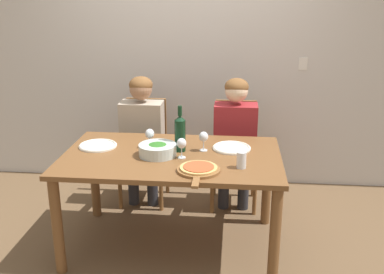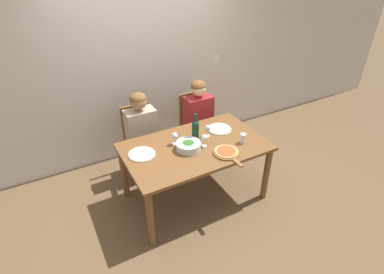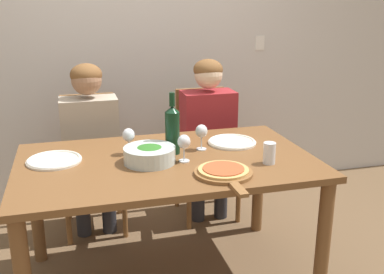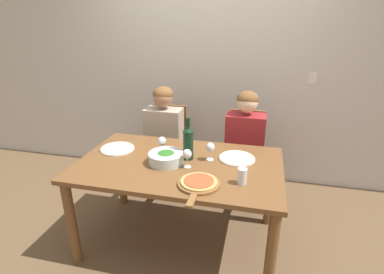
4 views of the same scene
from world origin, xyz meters
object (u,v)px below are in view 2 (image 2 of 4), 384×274
(person_man, at_px, (199,114))
(dinner_plate_right, at_px, (220,129))
(chair_left, at_px, (140,139))
(chair_right, at_px, (195,124))
(wine_glass_centre, at_px, (204,138))
(dinner_plate_left, at_px, (142,154))
(person_woman, at_px, (142,129))
(wine_glass_left, at_px, (175,136))
(wine_glass_right, at_px, (208,129))
(water_tumbler, at_px, (243,138))
(broccoli_bowl, at_px, (188,146))
(wine_bottle, at_px, (195,130))
(pizza_on_board, at_px, (227,152))

(person_man, distance_m, dinner_plate_right, 0.56)
(chair_left, height_order, chair_right, same)
(wine_glass_centre, bearing_deg, dinner_plate_left, 165.13)
(chair_left, relative_size, chair_right, 1.00)
(person_woman, bearing_deg, person_man, 0.00)
(chair_left, xyz_separation_m, chair_right, (0.84, 0.00, 0.00))
(chair_left, bearing_deg, wine_glass_left, -75.12)
(chair_right, distance_m, wine_glass_left, 1.03)
(dinner_plate_left, xyz_separation_m, wine_glass_left, (0.41, 0.02, 0.10))
(chair_right, bearing_deg, chair_left, 180.00)
(person_woman, relative_size, person_man, 1.00)
(person_woman, xyz_separation_m, wine_glass_right, (0.60, -0.62, 0.15))
(wine_glass_centre, relative_size, water_tumbler, 1.30)
(chair_right, relative_size, broccoli_bowl, 3.43)
(person_man, bearing_deg, dinner_plate_right, -92.68)
(chair_left, bearing_deg, dinner_plate_right, -39.54)
(wine_bottle, height_order, wine_glass_right, wine_bottle)
(wine_bottle, xyz_separation_m, dinner_plate_left, (-0.65, 0.03, -0.13))
(wine_glass_right, xyz_separation_m, water_tumbler, (0.28, -0.32, -0.05))
(dinner_plate_left, bearing_deg, chair_right, 34.19)
(person_woman, height_order, wine_bottle, person_woman)
(person_woman, distance_m, dinner_plate_right, 0.99)
(dinner_plate_left, distance_m, wine_glass_centre, 0.71)
(person_man, xyz_separation_m, dinner_plate_left, (-1.07, -0.61, 0.05))
(water_tumbler, bearing_deg, person_woman, 133.46)
(chair_left, height_order, water_tumbler, chair_left)
(wine_glass_left, height_order, wine_glass_right, same)
(person_woman, xyz_separation_m, water_tumbler, (0.89, -0.94, 0.10))
(person_man, distance_m, wine_glass_left, 0.89)
(person_woman, height_order, wine_glass_right, person_woman)
(person_woman, bearing_deg, dinner_plate_right, -34.29)
(wine_glass_centre, distance_m, water_tumbler, 0.46)
(chair_right, bearing_deg, dinner_plate_right, -92.21)
(wine_glass_left, bearing_deg, wine_bottle, -11.87)
(broccoli_bowl, xyz_separation_m, wine_glass_centre, (0.18, -0.03, 0.06))
(person_man, height_order, dinner_plate_left, person_man)
(person_man, xyz_separation_m, wine_glass_left, (-0.66, -0.59, 0.15))
(wine_bottle, xyz_separation_m, wine_glass_left, (-0.24, 0.05, -0.04))
(chair_left, relative_size, person_woman, 0.80)
(dinner_plate_left, relative_size, wine_glass_right, 1.94)
(chair_left, relative_size, wine_bottle, 2.72)
(dinner_plate_left, height_order, wine_glass_centre, wine_glass_centre)
(wine_glass_left, xyz_separation_m, water_tumbler, (0.70, -0.35, -0.05))
(person_woman, relative_size, dinner_plate_left, 4.10)
(person_man, bearing_deg, person_woman, 180.00)
(broccoli_bowl, height_order, wine_glass_right, wine_glass_right)
(dinner_plate_left, distance_m, pizza_on_board, 0.93)
(chair_right, distance_m, person_man, 0.25)
(wine_bottle, bearing_deg, water_tumbler, -33.07)
(chair_left, xyz_separation_m, dinner_plate_left, (-0.22, -0.72, 0.27))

